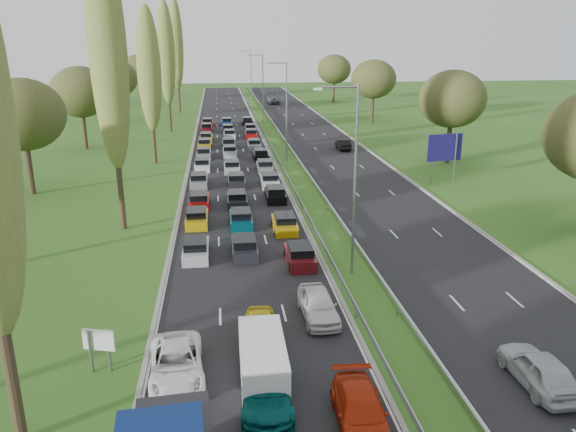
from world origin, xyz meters
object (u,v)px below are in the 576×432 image
white_van_rear (262,359)px  direction_sign (445,150)px  near_car_2 (177,363)px  info_sign (99,344)px

white_van_rear → direction_sign: (21.57, 33.20, 2.55)m
direction_sign → near_car_2: bearing=-127.8°
white_van_rear → near_car_2: bearing=172.3°
white_van_rear → info_sign: 7.39m
white_van_rear → direction_sign: direction_sign is taller
info_sign → direction_sign: 42.89m
near_car_2 → direction_sign: (25.35, 32.65, 2.84)m
white_van_rear → direction_sign: size_ratio=0.95×
near_car_2 → white_van_rear: size_ratio=1.03×
white_van_rear → direction_sign: 39.67m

